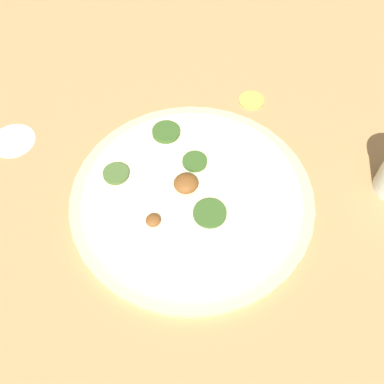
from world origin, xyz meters
name	(u,v)px	position (x,y,z in m)	size (l,w,h in m)	color
ground_plane	(192,200)	(0.00, 0.00, 0.00)	(3.00, 3.00, 0.00)	tan
pizza	(191,196)	(0.00, 0.00, 0.01)	(0.35, 0.35, 0.03)	beige
loose_cap	(252,100)	(0.02, 0.22, 0.00)	(0.04, 0.04, 0.01)	gold
flour_patch	(14,140)	(-0.31, 0.00, 0.00)	(0.07, 0.07, 0.00)	white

